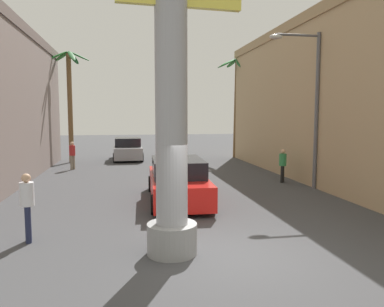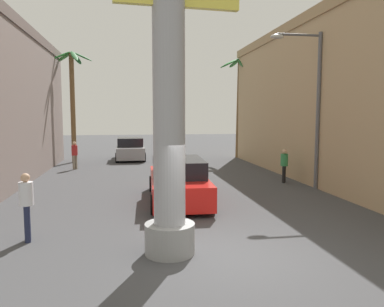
{
  "view_description": "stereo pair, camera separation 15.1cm",
  "coord_description": "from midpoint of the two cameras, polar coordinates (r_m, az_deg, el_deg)",
  "views": [
    {
      "loc": [
        -2.2,
        -7.79,
        3.14
      ],
      "look_at": [
        0.0,
        4.49,
        1.86
      ],
      "focal_mm": 35.0,
      "sensor_mm": 36.0,
      "label": 1
    },
    {
      "loc": [
        -2.05,
        -7.82,
        3.14
      ],
      "look_at": [
        0.0,
        4.49,
        1.86
      ],
      "focal_mm": 35.0,
      "sensor_mm": 36.0,
      "label": 2
    }
  ],
  "objects": [
    {
      "name": "palm_tree_far_right",
      "position": [
        28.09,
        7.3,
        9.59
      ],
      "size": [
        2.79,
        2.8,
        7.31
      ],
      "color": "brown",
      "rests_on": "ground"
    },
    {
      "name": "pedestrian_curb_left",
      "position": [
        10.15,
        -23.54,
        -6.74
      ],
      "size": [
        0.4,
        0.4,
        1.72
      ],
      "color": "#1E233F",
      "rests_on": "ground"
    },
    {
      "name": "neon_sign_pole",
      "position": [
        8.52,
        -3.03,
        20.09
      ],
      "size": [
        3.08,
        1.14,
        11.06
      ],
      "color": "#9E9EA3",
      "rests_on": "ground"
    },
    {
      "name": "car_lead",
      "position": [
        13.75,
        -1.83,
        -4.2
      ],
      "size": [
        2.24,
        5.23,
        1.56
      ],
      "color": "black",
      "rests_on": "ground"
    },
    {
      "name": "palm_tree_far_left",
      "position": [
        26.18,
        -17.59,
        8.78
      ],
      "size": [
        2.67,
        2.62,
        7.33
      ],
      "color": "brown",
      "rests_on": "ground"
    },
    {
      "name": "car_far",
      "position": [
        26.9,
        -9.22,
        0.65
      ],
      "size": [
        2.04,
        4.28,
        1.56
      ],
      "color": "black",
      "rests_on": "ground"
    },
    {
      "name": "building_right",
      "position": [
        19.88,
        27.28,
        7.38
      ],
      "size": [
        7.89,
        21.81,
        7.77
      ],
      "color": "tan",
      "rests_on": "ground"
    },
    {
      "name": "street_lamp",
      "position": [
        16.52,
        17.88,
        8.49
      ],
      "size": [
        2.24,
        0.28,
        6.55
      ],
      "color": "#59595E",
      "rests_on": "ground"
    },
    {
      "name": "ground_plane",
      "position": [
        18.21,
        -2.62,
        -4.08
      ],
      "size": [
        86.79,
        86.79,
        0.0
      ],
      "primitive_type": "plane",
      "color": "#424244"
    },
    {
      "name": "pedestrian_mid_right",
      "position": [
        17.96,
        14.11,
        -1.45
      ],
      "size": [
        0.47,
        0.47,
        1.57
      ],
      "color": "black",
      "rests_on": "ground"
    },
    {
      "name": "pedestrian_far_left",
      "position": [
        22.7,
        -17.27,
        0.04
      ],
      "size": [
        0.47,
        0.47,
        1.62
      ],
      "color": "gray",
      "rests_on": "ground"
    }
  ]
}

